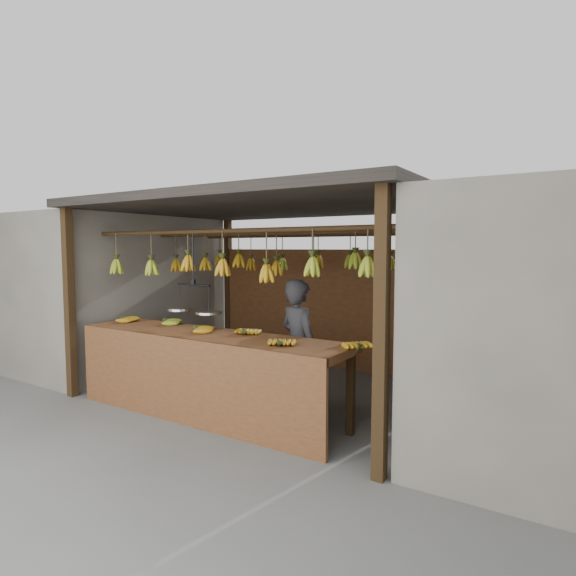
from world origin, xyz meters
The scene contains 8 objects.
ground centered at (0.00, 0.00, 0.00)m, with size 80.00×80.00×0.00m, color #5B5B57.
stall centered at (0.00, 0.33, 1.97)m, with size 4.30×3.30×2.40m.
neighbor_left centered at (-3.60, 0.00, 1.15)m, with size 3.00×3.00×2.30m, color slate.
counter centered at (-0.11, -1.22, 0.70)m, with size 3.51×0.75×0.96m.
hanging_bananas centered at (0.00, -0.01, 1.61)m, with size 3.58×2.25×0.39m.
balance_scale centered at (-0.43, -1.00, 1.16)m, with size 0.77×0.33×0.90m.
vendor centered at (0.71, -0.60, 0.75)m, with size 0.54×0.36×1.49m, color #262628.
bag_bundles centered at (1.94, 1.35, 1.01)m, with size 0.08×0.26×1.28m.
Camera 1 is at (3.36, -4.96, 1.82)m, focal length 30.00 mm.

